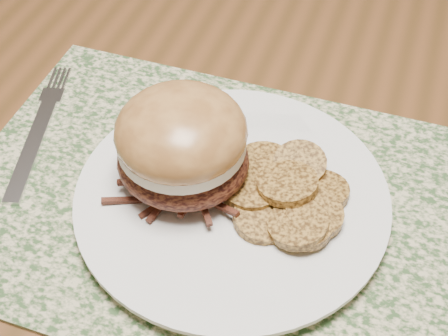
# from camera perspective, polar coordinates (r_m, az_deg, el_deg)

# --- Properties ---
(dining_table) EXTENTS (1.50, 0.90, 0.75)m
(dining_table) POSITION_cam_1_polar(r_m,az_deg,el_deg) (0.77, 2.71, 5.67)
(dining_table) COLOR brown
(dining_table) RESTS_ON ground
(placemat) EXTENTS (0.45, 0.33, 0.00)m
(placemat) POSITION_cam_1_polar(r_m,az_deg,el_deg) (0.56, -1.43, -2.94)
(placemat) COLOR #325029
(placemat) RESTS_ON dining_table
(dinner_plate) EXTENTS (0.26, 0.26, 0.02)m
(dinner_plate) POSITION_cam_1_polar(r_m,az_deg,el_deg) (0.55, 0.73, -2.78)
(dinner_plate) COLOR white
(dinner_plate) RESTS_ON placemat
(pork_sandwich) EXTENTS (0.12, 0.11, 0.09)m
(pork_sandwich) POSITION_cam_1_polar(r_m,az_deg,el_deg) (0.53, -3.87, 2.21)
(pork_sandwich) COLOR black
(pork_sandwich) RESTS_ON dinner_plate
(roasted_potatoes) EXTENTS (0.13, 0.14, 0.03)m
(roasted_potatoes) POSITION_cam_1_polar(r_m,az_deg,el_deg) (0.54, 5.82, -2.50)
(roasted_potatoes) COLOR #A47530
(roasted_potatoes) RESTS_ON dinner_plate
(fork) EXTENTS (0.07, 0.19, 0.00)m
(fork) POSITION_cam_1_polar(r_m,az_deg,el_deg) (0.65, -16.50, 3.51)
(fork) COLOR silver
(fork) RESTS_ON placemat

